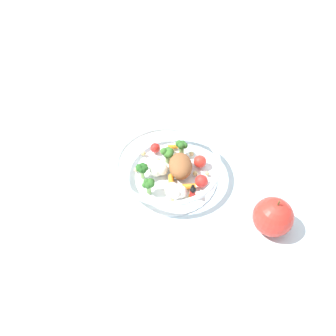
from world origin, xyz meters
name	(u,v)px	position (x,y,z in m)	size (l,w,h in m)	color
ground_plane	(174,176)	(0.00, 0.00, 0.00)	(2.40, 2.40, 0.00)	silver
food_container	(170,168)	(-0.01, -0.01, 0.03)	(0.24, 0.24, 0.05)	white
loose_apple	(273,217)	(0.23, -0.08, 0.04)	(0.08, 0.08, 0.09)	red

